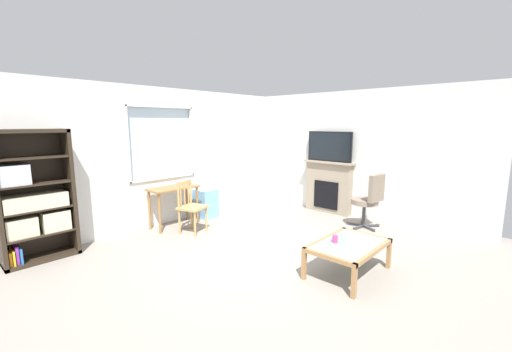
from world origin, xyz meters
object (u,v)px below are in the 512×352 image
object	(u,v)px
desk_under_window	(174,194)
fireplace	(328,187)
office_chair	(369,198)
bookshelf	(33,201)
plastic_drawer_unit	(206,203)
coffee_table	(349,247)
tv	(329,147)
sippy_cup	(335,239)
wooden_chair	(191,206)

from	to	relation	value
desk_under_window	fireplace	distance (m)	3.19
office_chair	bookshelf	bearing A→B (deg)	147.64
desk_under_window	fireplace	size ratio (longest dim) A/B	0.81
plastic_drawer_unit	coffee_table	distance (m)	3.32
tv	sippy_cup	bearing A→B (deg)	-148.08
desk_under_window	wooden_chair	distance (m)	0.53
wooden_chair	office_chair	world-z (taller)	office_chair
wooden_chair	sippy_cup	xyz separation A→B (m)	(0.32, -2.59, -0.02)
plastic_drawer_unit	wooden_chair	bearing A→B (deg)	-143.68
bookshelf	sippy_cup	distance (m)	4.05
fireplace	bookshelf	bearing A→B (deg)	160.73
plastic_drawer_unit	bookshelf	bearing A→B (deg)	178.78
coffee_table	tv	bearing A→B (deg)	35.29
fireplace	sippy_cup	world-z (taller)	fireplace
coffee_table	bookshelf	bearing A→B (deg)	126.94
bookshelf	desk_under_window	bearing A→B (deg)	-3.02
plastic_drawer_unit	office_chair	world-z (taller)	office_chair
bookshelf	desk_under_window	xyz separation A→B (m)	(2.11, -0.11, -0.23)
coffee_table	desk_under_window	bearing A→B (deg)	97.17
fireplace	office_chair	xyz separation A→B (m)	(-0.47, -1.09, 0.00)
tv	bookshelf	bearing A→B (deg)	160.66
plastic_drawer_unit	tv	bearing A→B (deg)	-39.83
office_chair	tv	bearing A→B (deg)	67.61
tv	coffee_table	world-z (taller)	tv
fireplace	sippy_cup	xyz separation A→B (m)	(-2.44, -1.51, -0.10)
bookshelf	office_chair	bearing A→B (deg)	-32.36
bookshelf	fireplace	world-z (taller)	bookshelf
bookshelf	sippy_cup	xyz separation A→B (m)	(2.43, -3.21, -0.39)
tv	fireplace	bearing A→B (deg)	-0.00
plastic_drawer_unit	sippy_cup	distance (m)	3.19
desk_under_window	bookshelf	bearing A→B (deg)	176.98
sippy_cup	wooden_chair	bearing A→B (deg)	96.97
coffee_table	sippy_cup	xyz separation A→B (m)	(-0.09, 0.14, 0.10)
desk_under_window	plastic_drawer_unit	world-z (taller)	desk_under_window
bookshelf	coffee_table	distance (m)	4.23
plastic_drawer_unit	tv	world-z (taller)	tv
fireplace	tv	xyz separation A→B (m)	(-0.02, 0.00, 0.85)
wooden_chair	bookshelf	bearing A→B (deg)	163.50
wooden_chair	sippy_cup	distance (m)	2.61
wooden_chair	plastic_drawer_unit	world-z (taller)	wooden_chair
wooden_chair	sippy_cup	bearing A→B (deg)	-83.03
desk_under_window	coffee_table	bearing A→B (deg)	-82.83
office_chair	coffee_table	bearing A→B (deg)	-163.37
desk_under_window	sippy_cup	xyz separation A→B (m)	(0.32, -3.10, -0.16)
desk_under_window	wooden_chair	xyz separation A→B (m)	(0.00, -0.52, -0.14)
wooden_chair	tv	xyz separation A→B (m)	(2.74, -1.08, 0.94)
sippy_cup	bookshelf	bearing A→B (deg)	127.14
plastic_drawer_unit	coffee_table	xyz separation A→B (m)	(-0.36, -3.29, 0.07)
bookshelf	fireplace	distance (m)	5.17
fireplace	sippy_cup	size ratio (longest dim) A/B	12.32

